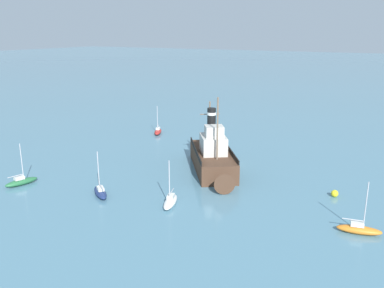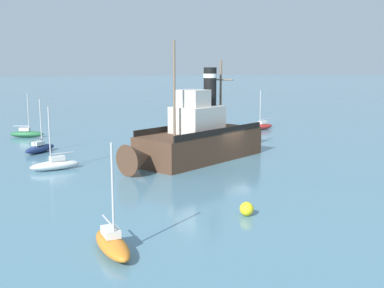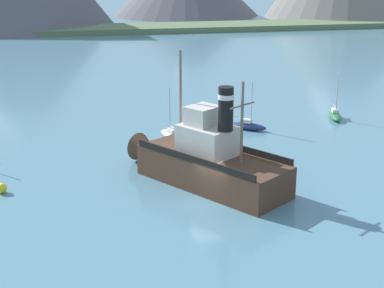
# 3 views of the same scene
# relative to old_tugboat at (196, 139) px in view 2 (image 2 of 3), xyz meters

# --- Properties ---
(ground_plane) EXTENTS (600.00, 600.00, 0.00)m
(ground_plane) POSITION_rel_old_tugboat_xyz_m (-0.48, -3.27, -1.83)
(ground_plane) COLOR teal
(old_tugboat) EXTENTS (11.12, 13.68, 9.90)m
(old_tugboat) POSITION_rel_old_tugboat_xyz_m (0.00, 0.00, 0.00)
(old_tugboat) COLOR #4C3323
(old_tugboat) RESTS_ON ground
(sailboat_white) EXTENTS (2.25, 3.95, 4.90)m
(sailboat_white) POSITION_rel_old_tugboat_xyz_m (-0.82, 11.48, -1.40)
(sailboat_white) COLOR white
(sailboat_white) RESTS_ON ground
(sailboat_green) EXTENTS (2.02, 3.95, 4.90)m
(sailboat_green) POSITION_rel_old_tugboat_xyz_m (17.27, 15.16, -1.40)
(sailboat_green) COLOR #286B3D
(sailboat_green) RESTS_ON ground
(sailboat_red) EXTENTS (2.67, 3.89, 4.90)m
(sailboat_red) POSITION_rel_old_tugboat_xyz_m (16.98, -12.72, -1.40)
(sailboat_red) COLOR #B22823
(sailboat_red) RESTS_ON ground
(sailboat_orange) EXTENTS (3.94, 1.82, 4.90)m
(sailboat_orange) POSITION_rel_old_tugboat_xyz_m (-18.56, 8.48, -1.40)
(sailboat_orange) COLOR orange
(sailboat_orange) RESTS_ON ground
(sailboat_navy) EXTENTS (3.71, 3.15, 4.90)m
(sailboat_navy) POSITION_rel_old_tugboat_xyz_m (7.12, 13.11, -1.40)
(sailboat_navy) COLOR navy
(sailboat_navy) RESTS_ON ground
(mooring_buoy) EXTENTS (0.76, 0.76, 0.76)m
(mooring_buoy) POSITION_rel_old_tugboat_xyz_m (-15.10, 1.03, -1.45)
(mooring_buoy) COLOR yellow
(mooring_buoy) RESTS_ON ground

